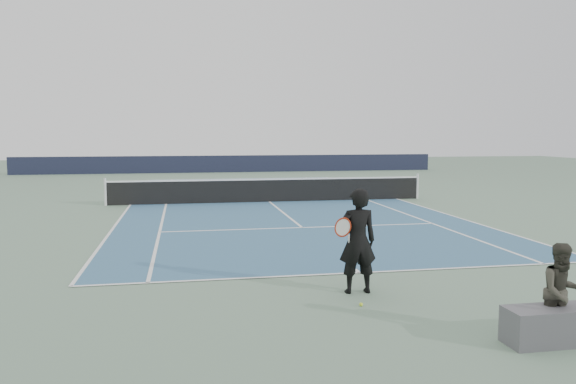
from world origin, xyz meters
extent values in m
plane|color=slate|center=(0.00, 0.00, 0.00)|extent=(80.00, 80.00, 0.00)
cube|color=#366081|center=(0.00, 0.00, 0.01)|extent=(10.97, 23.77, 0.01)
cylinder|color=silver|center=(-6.40, 0.00, 0.54)|extent=(0.10, 0.10, 1.07)
cylinder|color=silver|center=(6.40, 0.00, 0.54)|extent=(0.10, 0.10, 1.07)
cube|color=black|center=(0.00, 0.00, 0.46)|extent=(12.80, 0.03, 0.90)
cube|color=white|center=(0.00, 0.00, 0.93)|extent=(12.80, 0.04, 0.06)
cube|color=black|center=(0.00, 17.88, 0.60)|extent=(30.00, 0.25, 1.20)
imported|color=black|center=(-0.46, -13.17, 0.92)|extent=(0.70, 0.51, 1.85)
torus|color=#9D240D|center=(-0.74, -13.22, 1.18)|extent=(0.34, 0.18, 0.36)
cylinder|color=white|center=(-0.74, -13.22, 1.18)|extent=(0.29, 0.14, 0.32)
cylinder|color=white|center=(-0.62, -13.19, 0.92)|extent=(0.08, 0.13, 0.27)
sphere|color=#D4EA30|center=(-0.63, -13.95, 0.03)|extent=(0.06, 0.06, 0.06)
cube|color=#555459|center=(1.49, -15.96, 0.25)|extent=(1.57, 0.64, 0.49)
imported|color=#38372D|center=(1.49, -15.96, 0.70)|extent=(0.68, 0.56, 1.31)
camera|label=1|loc=(-3.42, -22.42, 2.79)|focal=35.00mm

